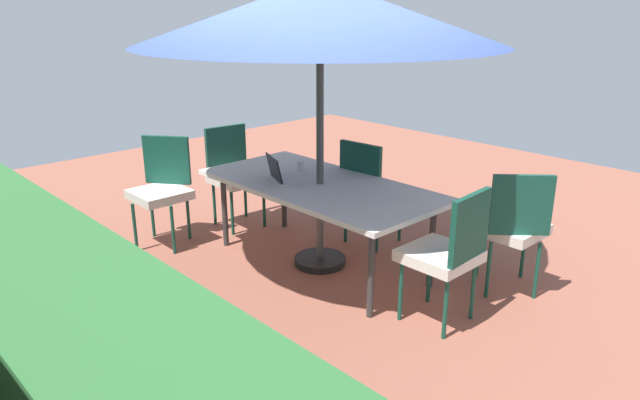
% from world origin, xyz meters
% --- Properties ---
extents(ground_plane, '(10.00, 10.00, 0.02)m').
position_xyz_m(ground_plane, '(0.00, 0.00, -0.01)').
color(ground_plane, '#935442').
extents(hedge_row, '(6.30, 0.77, 1.00)m').
position_xyz_m(hedge_row, '(0.00, 2.38, 0.50)').
color(hedge_row, '#2D6633').
rests_on(hedge_row, ground_plane).
extents(dining_table, '(2.08, 1.00, 0.72)m').
position_xyz_m(dining_table, '(0.00, 0.00, 0.68)').
color(dining_table, white).
rests_on(dining_table, ground_plane).
extents(patio_umbrella, '(2.83, 2.83, 2.31)m').
position_xyz_m(patio_umbrella, '(0.00, 0.00, 2.06)').
color(patio_umbrella, '#4C4C4C').
rests_on(patio_umbrella, ground_plane).
extents(chair_east, '(0.48, 0.47, 0.98)m').
position_xyz_m(chair_east, '(1.29, -0.05, 0.55)').
color(chair_east, silver).
rests_on(chair_east, ground_plane).
extents(chair_northeast, '(0.58, 0.58, 0.98)m').
position_xyz_m(chair_northeast, '(1.34, 0.71, 0.55)').
color(chair_northeast, silver).
rests_on(chair_northeast, ground_plane).
extents(chair_southwest, '(0.59, 0.59, 0.98)m').
position_xyz_m(chair_southwest, '(-1.35, -0.72, 0.55)').
color(chair_southwest, silver).
rests_on(chair_southwest, ground_plane).
extents(chair_south, '(0.47, 0.48, 0.98)m').
position_xyz_m(chair_south, '(0.02, -0.64, 0.55)').
color(chair_south, silver).
rests_on(chair_south, ground_plane).
extents(chair_west, '(0.47, 0.46, 0.98)m').
position_xyz_m(chair_west, '(-1.30, 0.03, 0.55)').
color(chair_west, silver).
rests_on(chair_west, ground_plane).
extents(laptop, '(0.39, 0.35, 0.21)m').
position_xyz_m(laptop, '(0.27, 0.17, 0.77)').
color(laptop, '#B7B7BC').
rests_on(laptop, dining_table).
extents(cup, '(0.06, 0.06, 0.09)m').
position_xyz_m(cup, '(0.41, -0.14, 0.77)').
color(cup, white).
rests_on(cup, dining_table).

